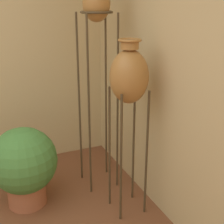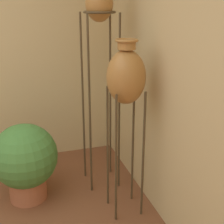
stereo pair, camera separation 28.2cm
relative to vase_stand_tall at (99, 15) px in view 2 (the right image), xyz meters
name	(u,v)px [view 2 (the right image)]	position (x,y,z in m)	size (l,w,h in m)	color
wall_right	(211,82)	(0.37, -1.20, -0.35)	(0.06, 7.99, 2.70)	#D1B784
vase_stand_tall	(99,15)	(0.00, 0.00, 0.00)	(0.31, 0.31, 2.05)	#473823
vase_stand_medium	(126,79)	(0.07, -0.52, -0.47)	(0.32, 0.32, 1.54)	#473823
potted_plant	(25,160)	(-0.76, -0.08, -1.28)	(0.61, 0.61, 0.76)	#B26647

